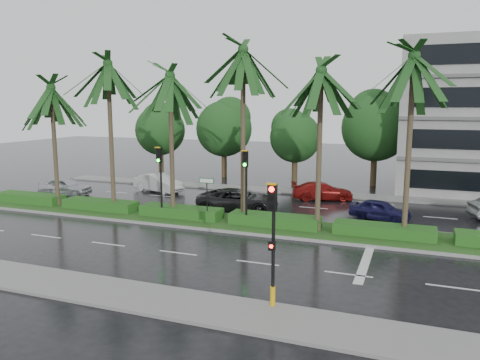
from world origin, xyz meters
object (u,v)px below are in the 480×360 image
at_px(car_white, 158,183).
at_px(car_red, 322,191).
at_px(car_blue, 380,210).
at_px(street_sign, 207,189).
at_px(car_darkgrey, 238,200).
at_px(signal_median_left, 160,172).
at_px(signal_near, 273,240).
at_px(car_silver, 65,187).

distance_m(car_white, car_red, 13.08).
bearing_deg(car_blue, car_white, 92.89).
xyz_separation_m(street_sign, car_darkgrey, (0.50, 3.72, -1.38)).
bearing_deg(car_blue, signal_median_left, 124.75).
bearing_deg(signal_near, signal_median_left, 135.91).
bearing_deg(street_sign, signal_median_left, -176.53).
relative_size(signal_median_left, car_silver, 1.07).
xyz_separation_m(car_darkgrey, car_red, (4.50, 5.80, -0.09)).
height_order(signal_median_left, car_white, signal_median_left).
bearing_deg(car_red, street_sign, 132.87).
height_order(signal_near, signal_median_left, signal_median_left).
xyz_separation_m(car_white, car_darkgrey, (8.48, -4.24, 0.02)).
xyz_separation_m(signal_near, car_darkgrey, (-6.50, 13.59, -1.76)).
height_order(signal_median_left, car_silver, signal_median_left).
xyz_separation_m(car_darkgrey, car_blue, (9.00, 0.94, -0.12)).
bearing_deg(car_red, signal_median_left, 121.07).
bearing_deg(signal_median_left, signal_near, -44.09).
distance_m(street_sign, car_red, 10.85).
height_order(signal_near, car_white, signal_near).
bearing_deg(car_darkgrey, signal_near, -167.58).
distance_m(signal_near, signal_median_left, 13.93).
bearing_deg(car_silver, car_red, -81.71).
bearing_deg(car_white, car_silver, 138.95).
relative_size(car_white, car_blue, 1.21).
bearing_deg(car_darkgrey, car_red, -50.94).
bearing_deg(car_white, signal_near, -123.98).
bearing_deg(signal_median_left, street_sign, 3.47).
bearing_deg(car_white, signal_median_left, -132.55).
bearing_deg(signal_median_left, car_blue, 21.17).
relative_size(car_silver, car_red, 0.91).
relative_size(street_sign, car_silver, 0.64).
xyz_separation_m(signal_median_left, car_darkgrey, (3.50, 3.90, -2.25)).
xyz_separation_m(car_white, car_blue, (17.48, -3.30, -0.10)).
height_order(signal_near, car_red, signal_near).
xyz_separation_m(street_sign, car_blue, (9.50, 4.66, -1.50)).
bearing_deg(car_white, street_sign, -118.94).
bearing_deg(car_blue, car_darkgrey, 109.55).
bearing_deg(signal_near, car_blue, 80.24).
xyz_separation_m(street_sign, car_red, (5.00, 9.52, -1.47)).
xyz_separation_m(car_silver, car_blue, (23.47, 0.58, -0.07)).
bearing_deg(car_darkgrey, car_blue, -97.17).
height_order(car_silver, car_white, car_white).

